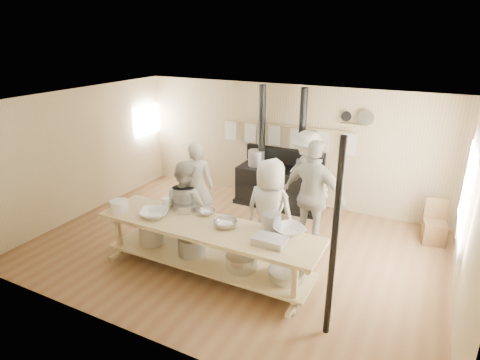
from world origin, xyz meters
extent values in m
plane|color=brown|center=(0.00, 0.00, 0.00)|extent=(7.00, 7.00, 0.00)
plane|color=tan|center=(0.00, 2.50, 1.30)|extent=(7.00, 0.00, 7.00)
plane|color=tan|center=(0.00, -2.50, 1.30)|extent=(7.00, 0.00, 7.00)
plane|color=tan|center=(-3.50, 0.00, 1.30)|extent=(0.00, 5.00, 5.00)
plane|color=tan|center=(3.50, 0.00, 1.30)|extent=(0.00, 5.00, 5.00)
plane|color=tan|center=(0.00, 0.00, 2.60)|extent=(7.00, 7.00, 0.00)
cube|color=beige|center=(3.47, 0.60, 1.50)|extent=(0.06, 1.35, 1.65)
plane|color=white|center=(3.43, 0.60, 1.50)|extent=(0.00, 1.50, 1.50)
cube|color=beige|center=(3.42, 0.60, 1.50)|extent=(0.02, 0.03, 1.50)
plane|color=white|center=(-3.45, 2.00, 1.60)|extent=(0.00, 0.90, 0.90)
cube|color=black|center=(0.00, 2.10, 0.42)|extent=(1.80, 0.70, 0.85)
cube|color=black|center=(0.00, 2.10, 0.05)|extent=(1.90, 0.75, 0.10)
cube|color=black|center=(0.00, 2.40, 1.05)|extent=(1.80, 0.12, 0.35)
cylinder|color=black|center=(-0.45, 2.15, 1.73)|extent=(0.15, 0.15, 1.75)
cylinder|color=black|center=(0.45, 2.15, 1.73)|extent=(0.15, 0.15, 1.75)
cylinder|color=#B2B2B7|center=(-0.55, 2.10, 1.02)|extent=(0.36, 0.36, 0.34)
cylinder|color=gray|center=(0.55, 2.05, 1.00)|extent=(0.30, 0.30, 0.30)
cylinder|color=tan|center=(0.00, 2.40, 1.72)|extent=(3.00, 0.04, 0.04)
cube|color=silver|center=(-1.35, 2.40, 1.50)|extent=(0.28, 0.01, 0.46)
cube|color=silver|center=(-0.81, 2.40, 1.50)|extent=(0.28, 0.01, 0.46)
cube|color=silver|center=(-0.27, 2.40, 1.50)|extent=(0.28, 0.01, 0.46)
cube|color=silver|center=(0.27, 2.40, 1.50)|extent=(0.28, 0.01, 0.46)
cube|color=silver|center=(0.81, 2.40, 1.50)|extent=(0.28, 0.01, 0.46)
cube|color=silver|center=(1.35, 2.40, 1.50)|extent=(0.28, 0.01, 0.46)
cube|color=tan|center=(1.40, 2.42, 1.90)|extent=(0.50, 0.14, 0.03)
cylinder|color=black|center=(1.25, 2.44, 2.05)|extent=(0.20, 0.04, 0.20)
cylinder|color=silver|center=(1.62, 2.44, 2.05)|extent=(0.32, 0.03, 0.32)
cube|color=tan|center=(0.00, -0.90, 0.82)|extent=(3.60, 0.90, 0.06)
cube|color=tan|center=(0.00, -0.90, 0.25)|extent=(3.40, 0.80, 0.04)
cube|color=tan|center=(0.00, -0.90, 0.20)|extent=(3.30, 0.06, 0.06)
cube|color=tan|center=(-1.55, -1.20, 0.42)|extent=(0.07, 0.07, 0.85)
cube|color=tan|center=(-1.55, -0.60, 0.42)|extent=(0.07, 0.07, 0.85)
cube|color=tan|center=(1.55, -1.20, 0.42)|extent=(0.07, 0.07, 0.85)
cube|color=tan|center=(1.55, -0.60, 0.42)|extent=(0.07, 0.07, 0.85)
cylinder|color=#B2B2B7|center=(-1.10, -0.90, 0.46)|extent=(0.40, 0.40, 0.38)
cylinder|color=gray|center=(-0.30, -0.90, 0.42)|extent=(0.44, 0.44, 0.30)
cylinder|color=silver|center=(0.60, -0.90, 0.38)|extent=(0.48, 0.48, 0.22)
cylinder|color=silver|center=(1.30, -0.90, 0.34)|extent=(0.52, 0.52, 0.14)
cylinder|color=black|center=(2.05, -1.35, 1.30)|extent=(0.08, 0.08, 2.60)
imported|color=#A2A190|center=(-0.96, 0.32, 0.88)|extent=(0.74, 0.60, 1.77)
imported|color=#A2A190|center=(-0.71, -0.41, 0.82)|extent=(0.91, 0.78, 1.63)
imported|color=#A2A190|center=(0.69, -0.08, 0.89)|extent=(0.93, 0.66, 1.78)
imported|color=#A2A190|center=(1.20, 0.65, 0.99)|extent=(1.22, 0.67, 1.97)
imported|color=#A2A190|center=(0.68, 1.86, 0.91)|extent=(1.35, 1.10, 1.81)
cube|color=brown|center=(3.15, 1.82, 0.20)|extent=(0.44, 0.44, 0.41)
cube|color=brown|center=(3.12, 1.99, 0.59)|extent=(0.38, 0.10, 0.45)
imported|color=white|center=(-0.91, -1.01, 0.90)|extent=(0.59, 0.59, 0.11)
imported|color=silver|center=(-0.20, -0.57, 0.89)|extent=(0.40, 0.40, 0.09)
imported|color=white|center=(1.21, -0.57, 0.91)|extent=(0.64, 0.64, 0.11)
imported|color=silver|center=(0.28, -0.81, 0.91)|extent=(0.48, 0.48, 0.11)
cube|color=#B2B2B7|center=(1.08, -0.97, 0.90)|extent=(0.46, 0.31, 0.10)
cylinder|color=silver|center=(-0.61, -0.57, 0.92)|extent=(0.46, 0.46, 0.13)
cylinder|color=gray|center=(0.93, -0.57, 0.98)|extent=(0.30, 0.30, 0.26)
cylinder|color=white|center=(-1.55, -1.11, 0.94)|extent=(0.33, 0.33, 0.19)
cylinder|color=white|center=(-0.92, -0.69, 0.95)|extent=(0.13, 0.13, 0.20)
camera|label=1|loc=(2.95, -5.57, 3.66)|focal=30.00mm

